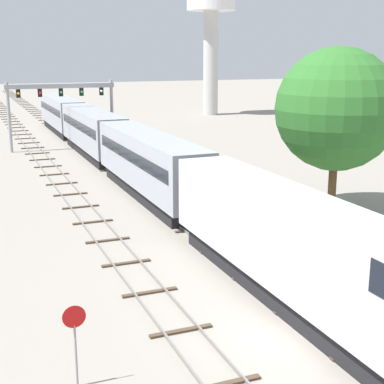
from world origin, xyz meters
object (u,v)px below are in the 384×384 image
object	(u,v)px
signal_gantry	(61,99)
stop_sign	(75,335)
water_tower	(211,7)
passenger_train	(115,144)
trackside_tree_left	(337,109)

from	to	relation	value
signal_gantry	stop_sign	xyz separation A→B (m)	(-7.75, -48.27, -3.82)
water_tower	passenger_train	bearing A→B (deg)	-123.62
water_tower	stop_sign	size ratio (longest dim) A/B	8.38
passenger_train	trackside_tree_left	bearing A→B (deg)	-61.25
passenger_train	trackside_tree_left	world-z (taller)	trackside_tree_left
signal_gantry	stop_sign	distance (m)	49.04
stop_sign	trackside_tree_left	size ratio (longest dim) A/B	0.26
signal_gantry	water_tower	bearing A→B (deg)	42.54
signal_gantry	stop_sign	bearing A→B (deg)	-99.12
stop_sign	trackside_tree_left	world-z (taller)	trackside_tree_left
passenger_train	water_tower	distance (m)	53.88
trackside_tree_left	passenger_train	bearing A→B (deg)	118.75
water_tower	stop_sign	bearing A→B (deg)	-116.73
water_tower	trackside_tree_left	xyz separation A→B (m)	(-18.15, -61.81, -11.36)
signal_gantry	stop_sign	size ratio (longest dim) A/B	4.20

